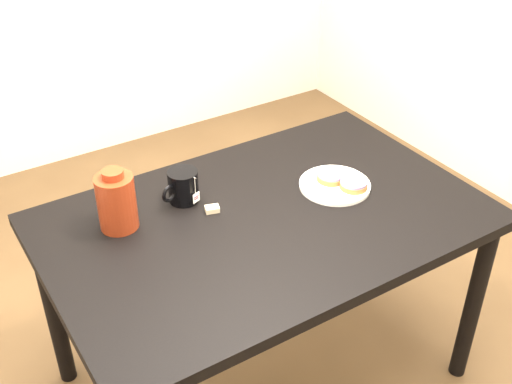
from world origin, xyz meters
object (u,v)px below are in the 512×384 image
plate (335,185)px  bagel_front (353,184)px  teabag_pouch (212,209)px  bagel_package (117,201)px  bagel_back (331,176)px  table (265,236)px  mug (183,186)px

plate → bagel_front: bearing=-55.6°
teabag_pouch → bagel_package: size_ratio=0.22×
bagel_back → bagel_package: (-0.71, 0.16, 0.07)m
table → mug: bearing=129.5°
mug → table: bearing=-70.4°
plate → bagel_back: bearing=85.0°
bagel_front → mug: size_ratio=0.85×
plate → bagel_front: 0.07m
bagel_back → plate: bearing=-95.0°
table → teabag_pouch: teabag_pouch is taller
bagel_front → bagel_package: (-0.75, 0.24, 0.07)m
table → bagel_front: bearing=-6.4°
table → bagel_front: 0.35m
mug → teabag_pouch: bearing=-84.7°
bagel_back → mug: mug is taller
table → teabag_pouch: 0.20m
bagel_back → teabag_pouch: 0.44m
plate → bagel_package: 0.74m
bagel_front → bagel_package: size_ratio=0.65×
bagel_front → mug: mug is taller
plate → teabag_pouch: same height
bagel_front → teabag_pouch: bagel_front is taller
table → plate: 0.31m
mug → bagel_package: size_ratio=0.77×
teabag_pouch → bagel_package: (-0.28, 0.09, 0.09)m
mug → teabag_pouch: (0.05, -0.11, -0.05)m
bagel_front → bagel_back: bearing=113.0°
plate → mug: (-0.48, 0.20, 0.05)m
bagel_back → bagel_package: size_ratio=0.51×
teabag_pouch → bagel_back: bearing=-9.3°
bagel_front → mug: bearing=153.5°
bagel_back → mug: 0.51m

